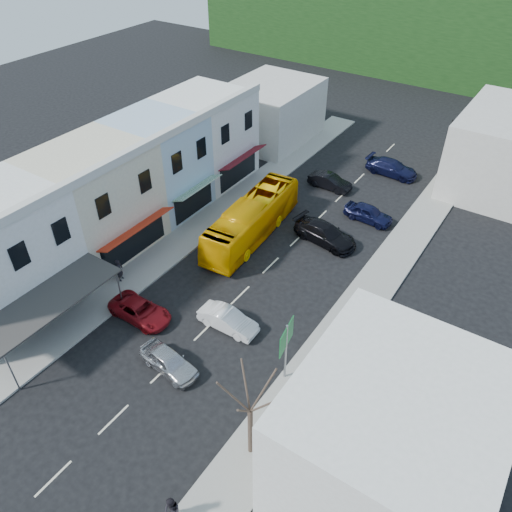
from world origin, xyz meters
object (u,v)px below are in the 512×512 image
Objects in this scene: pedestrian_right at (172,511)px; traffic_signal at (447,143)px; pedestrian_left at (120,270)px; street_tree at (250,412)px; car_silver at (169,361)px; car_white at (228,320)px; bus at (252,220)px; car_red at (140,310)px; direction_sign at (286,353)px.

pedestrian_right is 0.35× the size of traffic_signal.
pedestrian_left is 0.24× the size of street_tree.
car_silver and car_white have the same top height.
car_red is (-0.92, -11.86, -0.85)m from bus.
direction_sign reaches higher than car_white.
bus is 2.39× the size of traffic_signal.
direction_sign is (5.16, -1.46, 1.49)m from car_white.
car_white is at bearing 128.15° from pedestrian_right.
car_silver is 35.12m from traffic_signal.
pedestrian_left is 16.60m from street_tree.
bus is 2.65× the size of direction_sign.
direction_sign is at bearing -54.91° from car_silver.
direction_sign reaches higher than bus.
car_red is 4.26m from pedestrian_left.
street_tree is at bearing -132.02° from pedestrian_left.
car_silver is at bearing -137.57° from pedestrian_left.
pedestrian_right is 0.39× the size of direction_sign.
traffic_signal is (10.05, 32.41, 1.73)m from car_red.
car_red is (-5.38, -2.48, 0.00)m from car_white.
traffic_signal is (-0.49, 31.39, 0.24)m from direction_sign.
bus is 1.67× the size of street_tree.
car_red is at bearing -98.98° from bus.
street_tree is at bearing -60.73° from bus.
traffic_signal is at bearing 92.33° from street_tree.
traffic_signal reaches higher than direction_sign.
pedestrian_left is at bearing 92.04° from car_white.
traffic_signal reaches higher than bus.
car_silver is at bearing 165.93° from street_tree.
direction_sign is (14.32, -0.92, 1.19)m from pedestrian_left.
car_white is at bearing -3.86° from car_silver.
car_silver is 5.00m from car_red.
pedestrian_right is (10.55, -8.79, 0.30)m from car_red.
car_red is at bearing 160.92° from street_tree.
pedestrian_right is 0.24× the size of street_tree.
traffic_signal is at bearing -45.29° from pedestrian_left.
car_white is 9.35m from street_tree.
car_silver is at bearing 167.81° from car_white.
bus is at bearing 123.81° from street_tree.
bus reaches higher than car_white.
pedestrian_right is at bearing 99.99° from traffic_signal.
direction_sign is 0.90× the size of traffic_signal.
pedestrian_right reaches higher than car_white.
pedestrian_left is (-3.78, 1.93, 0.30)m from car_red.
car_red is at bearing 113.35° from car_white.
direction_sign is at bearing -83.85° from car_red.
direction_sign is at bearing 101.22° from street_tree.
street_tree is at bearing -97.11° from car_silver.
car_silver is 0.91× the size of traffic_signal.
direction_sign reaches higher than pedestrian_right.
street_tree is (0.99, -5.01, 1.29)m from direction_sign.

